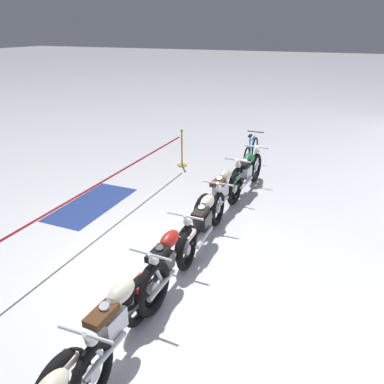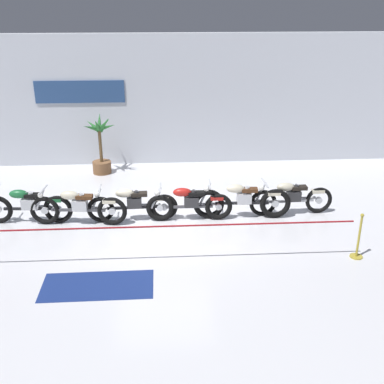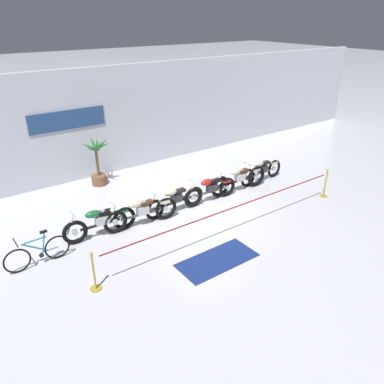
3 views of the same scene
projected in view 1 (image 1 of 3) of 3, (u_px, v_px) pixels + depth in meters
The scene contains 9 objects.
ground_plane at pixel (155, 257), 6.42m from camera, with size 120.00×120.00×0.00m, color silver.
motorcycle_green_0 at pixel (246, 173), 8.80m from camera, with size 2.23×0.62×0.94m.
motorcycle_cream_1 at pixel (222, 192), 7.80m from camera, with size 2.42×0.62×0.95m.
motorcycle_cream_2 at pixel (204, 221), 6.64m from camera, with size 2.28×0.62×0.92m.
motorcycle_red_3 at pixel (165, 264), 5.46m from camera, with size 2.18×0.62×0.93m.
motorcycle_cream_4 at pixel (115, 325), 4.31m from camera, with size 2.49×0.62×0.97m.
bicycle at pixel (251, 153), 10.56m from camera, with size 1.70×0.48×0.94m.
stanchion_far_left at pixel (123, 178), 7.87m from camera, with size 8.61×0.28×1.05m.
floor_banner at pixel (92, 204), 8.34m from camera, with size 2.20×1.03×0.01m, color navy.
Camera 1 is at (4.72, 2.74, 3.62)m, focal length 35.00 mm.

